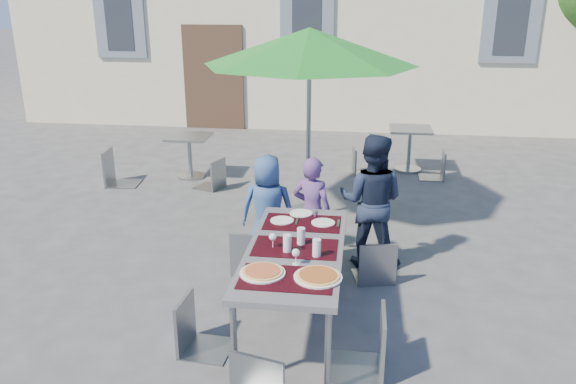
# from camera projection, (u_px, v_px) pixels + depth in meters

# --- Properties ---
(ground) EXTENTS (90.00, 90.00, 0.00)m
(ground) POSITION_uv_depth(u_px,v_px,m) (223.00, 312.00, 5.16)
(ground) COLOR #424244
(ground) RESTS_ON ground
(dining_table) EXTENTS (0.80, 1.85, 0.76)m
(dining_table) POSITION_uv_depth(u_px,v_px,m) (295.00, 254.00, 4.71)
(dining_table) COLOR #434347
(dining_table) RESTS_ON ground
(pizza_near_left) EXTENTS (0.35, 0.35, 0.03)m
(pizza_near_left) POSITION_uv_depth(u_px,v_px,m) (263.00, 272.00, 4.24)
(pizza_near_left) COLOR white
(pizza_near_left) RESTS_ON dining_table
(pizza_near_right) EXTENTS (0.37, 0.37, 0.03)m
(pizza_near_right) POSITION_uv_depth(u_px,v_px,m) (318.00, 276.00, 4.18)
(pizza_near_right) COLOR white
(pizza_near_right) RESTS_ON dining_table
(glassware) EXTENTS (0.44, 0.45, 0.15)m
(glassware) POSITION_uv_depth(u_px,v_px,m) (298.00, 243.00, 4.60)
(glassware) COLOR silver
(glassware) RESTS_ON dining_table
(place_settings) EXTENTS (0.65, 0.43, 0.01)m
(place_settings) POSITION_uv_depth(u_px,v_px,m) (302.00, 219.00, 5.29)
(place_settings) COLOR white
(place_settings) RESTS_ON dining_table
(child_0) EXTENTS (0.61, 0.42, 1.19)m
(child_0) POSITION_uv_depth(u_px,v_px,m) (268.00, 209.00, 5.98)
(child_0) COLOR #304E85
(child_0) RESTS_ON ground
(child_1) EXTENTS (0.51, 0.42, 1.20)m
(child_1) POSITION_uv_depth(u_px,v_px,m) (312.00, 212.00, 5.88)
(child_1) COLOR #5C3C7C
(child_1) RESTS_ON ground
(child_2) EXTENTS (0.76, 0.53, 1.44)m
(child_2) POSITION_uv_depth(u_px,v_px,m) (371.00, 201.00, 5.87)
(child_2) COLOR #1A233A
(child_2) RESTS_ON ground
(chair_0) EXTENTS (0.43, 0.43, 0.92)m
(chair_0) POSITION_uv_depth(u_px,v_px,m) (251.00, 227.00, 5.69)
(chair_0) COLOR gray
(chair_0) RESTS_ON ground
(chair_1) EXTENTS (0.53, 0.54, 0.96)m
(chair_1) POSITION_uv_depth(u_px,v_px,m) (307.00, 223.00, 5.71)
(chair_1) COLOR gray
(chair_1) RESTS_ON ground
(chair_2) EXTENTS (0.46, 0.46, 0.86)m
(chair_2) POSITION_uv_depth(u_px,v_px,m) (377.00, 237.00, 5.54)
(chair_2) COLOR gray
(chair_2) RESTS_ON ground
(chair_3) EXTENTS (0.42, 0.41, 0.87)m
(chair_3) POSITION_uv_depth(u_px,v_px,m) (194.00, 295.00, 4.45)
(chair_3) COLOR gray
(chair_3) RESTS_ON ground
(chair_4) EXTENTS (0.43, 0.43, 0.97)m
(chair_4) POSITION_uv_depth(u_px,v_px,m) (371.00, 306.00, 4.16)
(chair_4) COLOR #939B9F
(chair_4) RESTS_ON ground
(chair_5) EXTENTS (0.49, 0.49, 0.90)m
(chair_5) POSITION_uv_depth(u_px,v_px,m) (250.00, 359.00, 3.62)
(chair_5) COLOR gray
(chair_5) RESTS_ON ground
(patio_umbrella) EXTENTS (2.61, 2.61, 2.40)m
(patio_umbrella) POSITION_uv_depth(u_px,v_px,m) (310.00, 48.00, 6.68)
(patio_umbrella) COLOR #9DA1A5
(patio_umbrella) RESTS_ON ground
(cafe_table_0) EXTENTS (0.64, 0.64, 0.68)m
(cafe_table_0) POSITION_uv_depth(u_px,v_px,m) (190.00, 151.00, 8.87)
(cafe_table_0) COLOR #9DA1A5
(cafe_table_0) RESTS_ON ground
(bg_chair_l_0) EXTENTS (0.52, 0.51, 1.04)m
(bg_chair_l_0) POSITION_uv_depth(u_px,v_px,m) (113.00, 146.00, 8.47)
(bg_chair_l_0) COLOR gray
(bg_chair_l_0) RESTS_ON ground
(bg_chair_r_0) EXTENTS (0.49, 0.49, 0.86)m
(bg_chair_r_0) POSITION_uv_depth(u_px,v_px,m) (212.00, 156.00, 8.33)
(bg_chair_r_0) COLOR gray
(bg_chair_r_0) RESTS_ON ground
(cafe_table_1) EXTENTS (0.67, 0.67, 0.72)m
(cafe_table_1) POSITION_uv_depth(u_px,v_px,m) (410.00, 142.00, 9.21)
(cafe_table_1) COLOR #9DA1A5
(cafe_table_1) RESTS_ON ground
(bg_chair_l_1) EXTENTS (0.43, 0.42, 0.84)m
(bg_chair_l_1) POSITION_uv_depth(u_px,v_px,m) (360.00, 145.00, 9.03)
(bg_chair_l_1) COLOR gray
(bg_chair_l_1) RESTS_ON ground
(bg_chair_r_1) EXTENTS (0.39, 0.38, 0.85)m
(bg_chair_r_1) POSITION_uv_depth(u_px,v_px,m) (439.00, 148.00, 8.80)
(bg_chair_r_1) COLOR gray
(bg_chair_r_1) RESTS_ON ground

